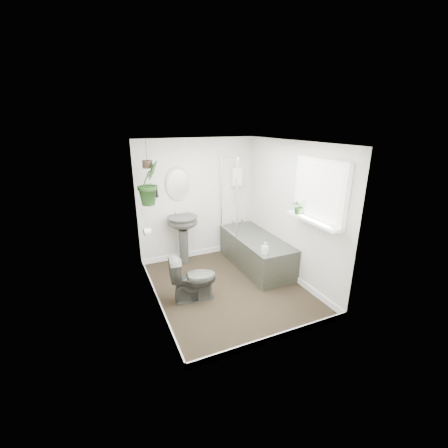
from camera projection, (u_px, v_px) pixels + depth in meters
name	position (u px, v px, depth m)	size (l,w,h in m)	color
floor	(228.00, 288.00, 4.90)	(2.30, 2.80, 0.02)	black
ceiling	(228.00, 141.00, 4.15)	(2.30, 2.80, 0.02)	white
wall_back	(197.00, 200.00, 5.74)	(2.30, 0.02, 2.30)	white
wall_front	(281.00, 257.00, 3.31)	(2.30, 0.02, 2.30)	white
wall_left	(151.00, 232.00, 4.08)	(0.02, 2.80, 2.30)	white
wall_right	(291.00, 212.00, 4.97)	(0.02, 2.80, 2.30)	white
skirting	(228.00, 285.00, 4.88)	(2.30, 2.80, 0.10)	white
bathtub	(256.00, 251.00, 5.54)	(0.72, 1.72, 0.58)	#393B35
bath_screen	(229.00, 195.00, 5.52)	(0.04, 0.72, 1.40)	silver
shower_box	(237.00, 177.00, 5.86)	(0.20, 0.10, 0.35)	white
oval_mirror	(178.00, 184.00, 5.45)	(0.46, 0.03, 0.62)	#B0A792
wall_sconce	(157.00, 191.00, 5.32)	(0.04, 0.04, 0.22)	black
toilet_roll_holder	(147.00, 232.00, 4.79)	(0.11, 0.11, 0.11)	white
window_recess	(320.00, 191.00, 4.18)	(0.08, 1.00, 0.90)	white
window_sill	(313.00, 220.00, 4.28)	(0.18, 1.00, 0.04)	white
window_blinds	(317.00, 191.00, 4.16)	(0.01, 0.86, 0.76)	white
toilet	(193.00, 278.00, 4.47)	(0.39, 0.69, 0.70)	#393B35
pedestal_sink	(184.00, 240.00, 5.63)	(0.54, 0.46, 0.93)	#393B35
sill_plant	(299.00, 206.00, 4.49)	(0.21, 0.18, 0.24)	black
hanging_plant	(149.00, 183.00, 4.82)	(0.39, 0.32, 0.72)	black
soap_bottle	(265.00, 248.00, 4.73)	(0.09, 0.09, 0.20)	black
hanging_pot	(147.00, 164.00, 4.72)	(0.16, 0.16, 0.12)	black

